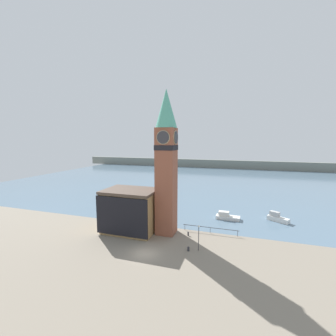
# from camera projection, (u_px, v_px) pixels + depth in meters

# --- Properties ---
(ground_plane) EXTENTS (160.00, 160.00, 0.00)m
(ground_plane) POSITION_uv_depth(u_px,v_px,m) (145.00, 254.00, 34.58)
(ground_plane) COLOR gray
(water) EXTENTS (160.00, 120.00, 0.00)m
(water) POSITION_uv_depth(u_px,v_px,m) (208.00, 178.00, 101.74)
(water) COLOR slate
(water) RESTS_ON ground_plane
(far_shoreline) EXTENTS (180.00, 3.00, 5.00)m
(far_shoreline) POSITION_uv_depth(u_px,v_px,m) (217.00, 164.00, 139.20)
(far_shoreline) COLOR gray
(far_shoreline) RESTS_ON water
(pier_railing) EXTENTS (10.41, 0.08, 1.09)m
(pier_railing) POSITION_uv_depth(u_px,v_px,m) (210.00, 228.00, 42.10)
(pier_railing) COLOR #333338
(pier_railing) RESTS_ON ground_plane
(clock_tower) EXTENTS (3.86, 3.86, 26.28)m
(clock_tower) POSITION_uv_depth(u_px,v_px,m) (166.00, 159.00, 40.52)
(clock_tower) COLOR brown
(clock_tower) RESTS_ON ground_plane
(pier_building) EXTENTS (10.02, 7.38, 8.06)m
(pier_building) POSITION_uv_depth(u_px,v_px,m) (130.00, 210.00, 42.76)
(pier_building) COLOR #A88451
(pier_building) RESTS_ON ground_plane
(boat_near) EXTENTS (5.17, 2.16, 1.65)m
(boat_near) POSITION_uv_depth(u_px,v_px,m) (227.00, 216.00, 49.52)
(boat_near) COLOR silver
(boat_near) RESTS_ON water
(boat_far) EXTENTS (4.47, 3.54, 1.99)m
(boat_far) POSITION_uv_depth(u_px,v_px,m) (277.00, 218.00, 48.18)
(boat_far) COLOR silver
(boat_far) RESTS_ON water
(mooring_bollard_near) EXTENTS (0.30, 0.30, 0.73)m
(mooring_bollard_near) POSITION_uv_depth(u_px,v_px,m) (188.00, 234.00, 40.99)
(mooring_bollard_near) COLOR #2D2D33
(mooring_bollard_near) RESTS_ON ground_plane
(mooring_bollard_far) EXTENTS (0.37, 0.37, 0.73)m
(mooring_bollard_far) POSITION_uv_depth(u_px,v_px,m) (188.00, 249.00, 35.35)
(mooring_bollard_far) COLOR #2D2D33
(mooring_bollard_far) RESTS_ON ground_plane
(lamp_post) EXTENTS (0.32, 0.32, 4.17)m
(lamp_post) POSITION_uv_depth(u_px,v_px,m) (199.00, 233.00, 35.16)
(lamp_post) COLOR #2D2D33
(lamp_post) RESTS_ON ground_plane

